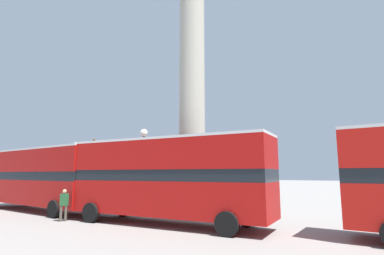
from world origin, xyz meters
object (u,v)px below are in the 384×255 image
Objects in this scene: bus_b at (41,176)px; bus_c at (166,176)px; equestrian_statue at (92,184)px; pedestrian_near_lamp at (64,203)px; street_lamp at (143,160)px; monument_column at (192,102)px.

bus_b is 1.06× the size of bus_c.
bus_c is (10.58, -0.12, 0.04)m from bus_b.
equestrian_statue is (-3.04, 7.09, -0.76)m from bus_b.
bus_b is 1.97× the size of equestrian_statue.
bus_b is at bearing -81.56° from equestrian_statue.
pedestrian_near_lamp is at bearing -62.34° from equestrian_statue.
street_lamp reaches higher than pedestrian_near_lamp.
equestrian_statue is (-12.08, 2.05, -5.91)m from monument_column.
equestrian_statue reaches higher than bus_c.
bus_b is 10.58m from bus_c.
street_lamp is at bearing 23.68° from bus_b.
equestrian_statue reaches higher than bus_b.
monument_column is at bearing -24.40° from equestrian_statue.
pedestrian_near_lamp is (8.33, -9.11, -0.64)m from equestrian_statue.
monument_column is at bearing 52.06° from street_lamp.
equestrian_statue is at bearing -106.70° from pedestrian_near_lamp.
pedestrian_near_lamp is (-3.76, -7.06, -6.55)m from monument_column.
bus_c is 2.01× the size of street_lamp.
monument_column is 11.56m from bus_b.
monument_column reaches higher than equestrian_statue.
monument_column is 1.78× the size of bus_b.
equestrian_statue is (-13.61, 7.21, -0.79)m from bus_c.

